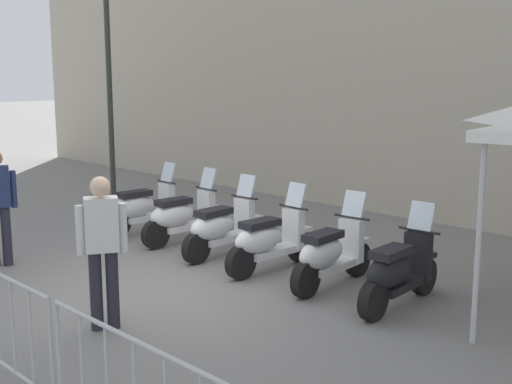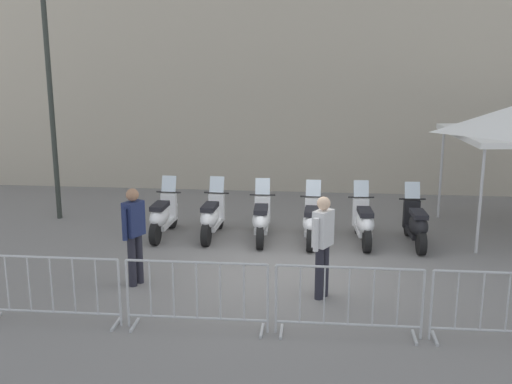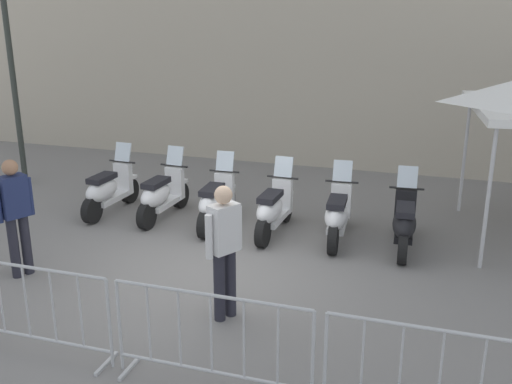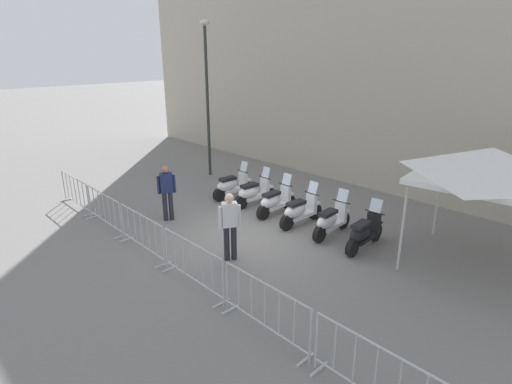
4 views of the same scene
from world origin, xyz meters
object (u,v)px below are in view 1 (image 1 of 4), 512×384
street_lamp (107,36)px  motorcycle_2 (222,228)px  motorcycle_0 (143,208)px  officer_mid_plaza (102,244)px  motorcycle_4 (330,255)px  motorcycle_5 (397,272)px  motorcycle_3 (269,241)px  motorcycle_1 (182,217)px

street_lamp → motorcycle_2: bearing=-20.5°
motorcycle_0 → motorcycle_2: size_ratio=1.00×
street_lamp → officer_mid_plaza: bearing=-40.0°
motorcycle_2 → motorcycle_4: same height
motorcycle_0 → motorcycle_5: (5.33, -0.68, 0.00)m
motorcycle_4 → motorcycle_2: bearing=173.7°
motorcycle_4 → motorcycle_3: bearing=176.5°
motorcycle_1 → motorcycle_3: 2.15m
motorcycle_2 → motorcycle_4: (2.13, -0.24, 0.00)m
motorcycle_4 → street_lamp: 7.92m
motorcycle_0 → motorcycle_1: 1.07m
motorcycle_1 → motorcycle_5: 4.30m
motorcycle_2 → motorcycle_3: 1.07m
motorcycle_1 → officer_mid_plaza: officer_mid_plaza is taller
motorcycle_1 → motorcycle_3: same height
motorcycle_5 → officer_mid_plaza: officer_mid_plaza is taller
motorcycle_0 → motorcycle_5: size_ratio=1.00×
motorcycle_1 → street_lamp: (-3.76, 1.60, 3.19)m
motorcycle_1 → street_lamp: bearing=156.9°
street_lamp → motorcycle_0: bearing=-29.5°
motorcycle_4 → motorcycle_0: bearing=173.0°
officer_mid_plaza → motorcycle_0: bearing=132.9°
motorcycle_2 → motorcycle_4: 2.15m
motorcycle_0 → officer_mid_plaza: officer_mid_plaza is taller
motorcycle_4 → street_lamp: (-6.95, 2.04, 3.19)m
motorcycle_1 → motorcycle_4: bearing=-7.8°
motorcycle_1 → motorcycle_5: (4.26, -0.60, 0.00)m
motorcycle_5 → street_lamp: bearing=164.6°
motorcycle_0 → officer_mid_plaza: bearing=-47.1°
motorcycle_5 → officer_mid_plaza: bearing=-130.6°
motorcycle_1 → officer_mid_plaza: bearing=-58.2°
motorcycle_3 → officer_mid_plaza: size_ratio=1.00×
motorcycle_3 → motorcycle_5: (2.14, -0.23, 0.00)m
motorcycle_1 → motorcycle_3: size_ratio=1.00×
motorcycle_2 → motorcycle_0: bearing=172.4°
motorcycle_0 → motorcycle_3: 3.22m
motorcycle_2 → motorcycle_3: same height
motorcycle_4 → officer_mid_plaza: officer_mid_plaza is taller
motorcycle_2 → officer_mid_plaza: officer_mid_plaza is taller
motorcycle_2 → street_lamp: street_lamp is taller
motorcycle_3 → motorcycle_4: bearing=-3.5°
motorcycle_3 → officer_mid_plaza: officer_mid_plaza is taller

